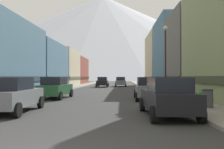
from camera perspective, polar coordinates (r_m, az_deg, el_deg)
sidewalk_left at (r=40.23m, az=-9.21°, el=-3.00°), size 2.50×100.00×0.15m
sidewalk_right at (r=39.69m, az=8.79°, el=-3.03°), size 2.50×100.00×0.15m
storefront_left_2 at (r=38.04m, az=-19.36°, el=1.75°), size 9.84×12.03×6.87m
storefront_left_3 at (r=49.37m, az=-12.78°, el=1.41°), size 7.42×11.42×7.22m
storefront_left_4 at (r=61.60m, az=-9.74°, el=0.77°), size 7.38×13.68×6.67m
storefront_right_2 at (r=30.34m, az=22.70°, el=4.56°), size 9.90×9.15×9.28m
storefront_right_3 at (r=39.98m, az=15.99°, el=4.58°), size 7.70×11.47×11.07m
storefront_right_4 at (r=52.68m, az=11.98°, el=3.29°), size 6.56×13.66×10.98m
car_left_0 at (r=13.09m, az=-22.74°, el=-4.45°), size 2.18×4.45×1.78m
car_left_1 at (r=20.52m, az=-13.39°, el=-3.05°), size 2.23×4.48×1.78m
car_right_0 at (r=11.13m, az=13.11°, el=-5.18°), size 2.23×4.48×1.78m
car_right_1 at (r=19.03m, az=8.53°, el=-3.26°), size 2.14×4.44×1.78m
car_driving_0 at (r=42.24m, az=-2.28°, el=-1.77°), size 2.06×4.40×1.78m
car_driving_1 at (r=44.75m, az=2.07°, el=-1.70°), size 2.06×4.40×1.78m
trash_bin_right at (r=13.89m, az=21.83°, el=-5.29°), size 0.59×0.59×0.98m
potted_plant_0 at (r=16.63m, az=20.84°, el=-4.75°), size 0.47×0.47×0.85m
potted_plant_1 at (r=23.70m, az=15.13°, el=-3.11°), size 0.62×0.62×0.99m
pedestrian_0 at (r=28.89m, az=11.26°, el=-2.42°), size 0.36×0.36×1.54m
pedestrian_1 at (r=25.20m, az=-16.22°, el=-2.66°), size 0.36×0.36×1.56m
streetlamp_right at (r=20.23m, az=12.63°, el=5.67°), size 0.36×0.36×5.86m
mountain_backdrop at (r=268.88m, az=-2.32°, el=8.90°), size 336.82×336.82×91.93m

